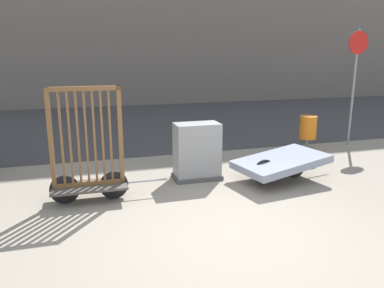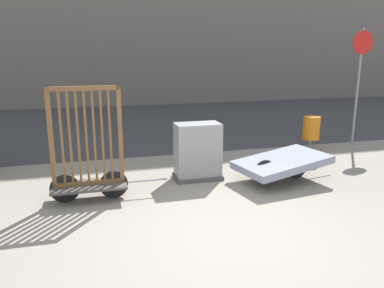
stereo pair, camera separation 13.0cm
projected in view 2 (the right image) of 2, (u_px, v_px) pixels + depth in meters
The scene contains 7 objects.
ground_plane at pixel (228, 237), 4.99m from camera, with size 60.00×60.00×0.00m, color gray.
road_strip at pixel (140, 122), 13.21m from camera, with size 56.00×9.04×0.01m.
bike_cart_with_bedframe at pixel (88, 162), 6.09m from camera, with size 1.93×0.62×1.89m.
bike_cart_with_mattress at pixel (282, 163), 7.07m from camera, with size 2.20×1.36×0.53m.
utility_cabinet at pixel (198, 153), 7.21m from camera, with size 0.91×0.54×1.10m.
trash_bin at pixel (311, 128), 9.47m from camera, with size 0.42×0.42×0.84m.
sign_post at pixel (359, 72), 9.46m from camera, with size 0.58×0.06×2.98m.
Camera 2 is at (-1.67, -4.26, 2.38)m, focal length 35.00 mm.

